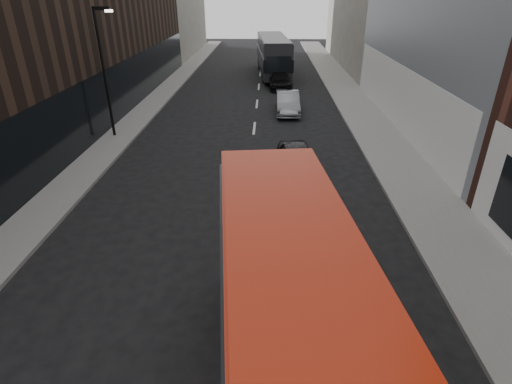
# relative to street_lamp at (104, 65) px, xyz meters

# --- Properties ---
(sidewalk_right) EXTENTS (3.00, 80.00, 0.15)m
(sidewalk_right) POSITION_rel_street_lamp_xyz_m (15.72, 7.00, -4.11)
(sidewalk_right) COLOR slate
(sidewalk_right) RESTS_ON ground
(sidewalk_left) EXTENTS (2.00, 80.00, 0.15)m
(sidewalk_left) POSITION_rel_street_lamp_xyz_m (0.22, 7.00, -4.11)
(sidewalk_left) COLOR slate
(sidewalk_left) RESTS_ON ground
(building_left_mid) EXTENTS (5.00, 24.00, 14.00)m
(building_left_mid) POSITION_rel_street_lamp_xyz_m (-3.28, 12.00, 2.82)
(building_left_mid) COLOR black
(building_left_mid) RESTS_ON ground
(building_left_far) EXTENTS (5.00, 20.00, 13.00)m
(building_left_far) POSITION_rel_street_lamp_xyz_m (-3.28, 34.00, 2.32)
(building_left_far) COLOR slate
(building_left_far) RESTS_ON ground
(street_lamp) EXTENTS (1.06, 0.22, 7.00)m
(street_lamp) POSITION_rel_street_lamp_xyz_m (0.00, 0.00, 0.00)
(street_lamp) COLOR black
(street_lamp) RESTS_ON sidewalk_left
(red_bus) EXTENTS (3.69, 10.82, 4.30)m
(red_bus) POSITION_rel_street_lamp_xyz_m (9.66, -17.91, -1.80)
(red_bus) COLOR #A21E0A
(red_bus) RESTS_ON ground
(grey_bus) EXTENTS (3.58, 11.66, 3.71)m
(grey_bus) POSITION_rel_street_lamp_xyz_m (9.52, 19.45, -2.19)
(grey_bus) COLOR black
(grey_bus) RESTS_ON ground
(car_a) EXTENTS (2.12, 4.58, 1.52)m
(car_a) POSITION_rel_street_lamp_xyz_m (10.49, -5.29, -3.42)
(car_a) COLOR black
(car_a) RESTS_ON ground
(car_b) EXTENTS (1.60, 4.49, 1.48)m
(car_b) POSITION_rel_street_lamp_xyz_m (10.47, 5.61, -3.44)
(car_b) COLOR gray
(car_b) RESTS_ON ground
(car_c) EXTENTS (2.24, 4.90, 1.39)m
(car_c) POSITION_rel_street_lamp_xyz_m (10.08, 13.65, -3.49)
(car_c) COLOR black
(car_c) RESTS_ON ground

